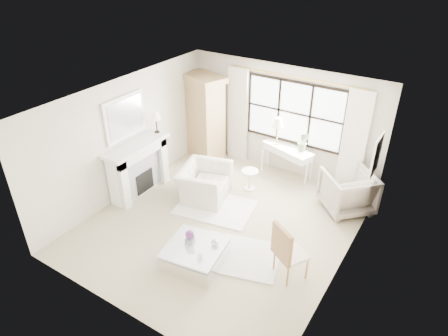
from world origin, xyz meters
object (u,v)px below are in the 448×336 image
at_px(armoire, 205,116).
at_px(coffee_table, 195,255).
at_px(console_table, 287,162).
at_px(club_armchair, 204,183).

bearing_deg(armoire, coffee_table, -38.40).
bearing_deg(coffee_table, armoire, 113.43).
height_order(armoire, coffee_table, armoire).
height_order(console_table, coffee_table, console_table).
bearing_deg(club_armchair, armoire, 20.03).
height_order(armoire, console_table, armoire).
bearing_deg(console_table, armoire, -158.32).
xyz_separation_m(armoire, console_table, (2.32, 0.17, -0.74)).
xyz_separation_m(console_table, club_armchair, (-1.19, -1.85, -0.02)).
distance_m(console_table, coffee_table, 3.71).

